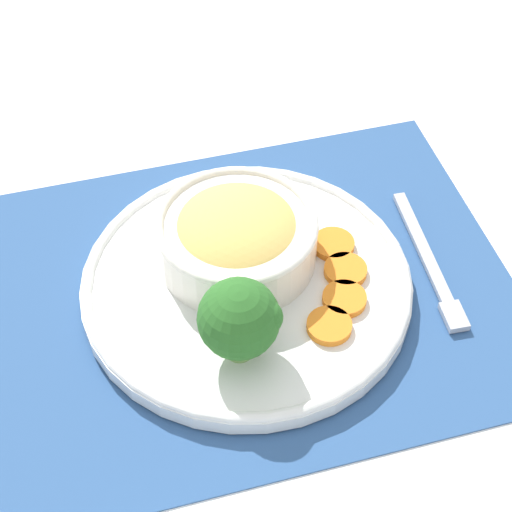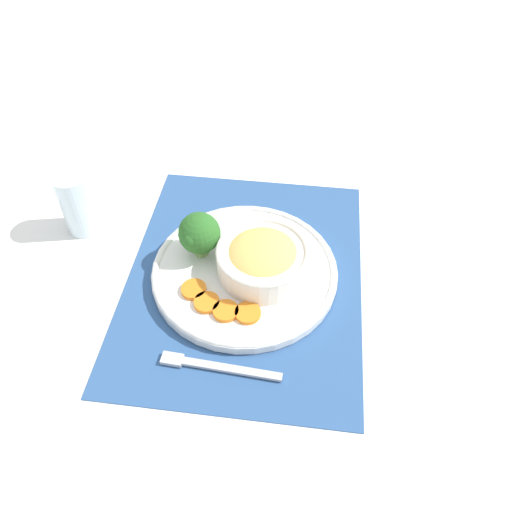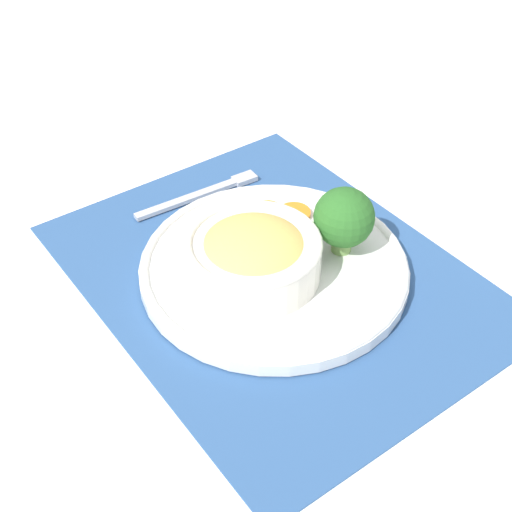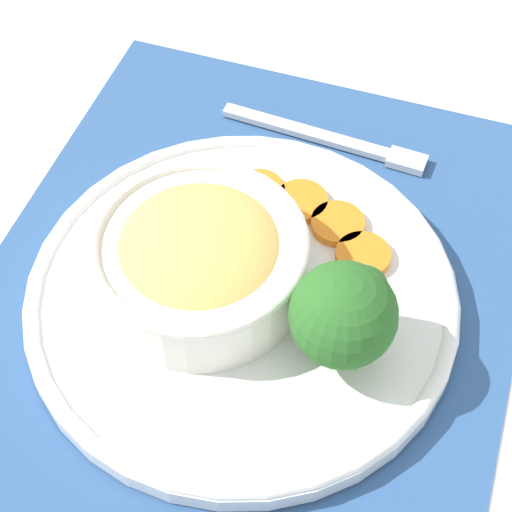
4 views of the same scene
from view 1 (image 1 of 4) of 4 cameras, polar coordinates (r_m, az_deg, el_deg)
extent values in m
plane|color=white|center=(0.83, -0.63, -2.48)|extent=(4.00, 4.00, 0.00)
cube|color=#2D5184|center=(0.83, -0.63, -2.39)|extent=(0.53, 0.42, 0.00)
cylinder|color=white|center=(0.82, -0.63, -1.95)|extent=(0.32, 0.32, 0.02)
torus|color=white|center=(0.82, -0.64, -1.59)|extent=(0.32, 0.32, 0.01)
cylinder|color=silver|center=(0.82, -1.04, 1.08)|extent=(0.15, 0.15, 0.05)
torus|color=silver|center=(0.80, -1.06, 2.23)|extent=(0.15, 0.15, 0.01)
ellipsoid|color=#E0B75B|center=(0.81, -1.05, 1.65)|extent=(0.13, 0.13, 0.05)
cylinder|color=#759E51|center=(0.75, -1.11, -5.94)|extent=(0.02, 0.02, 0.02)
sphere|color=#286023|center=(0.72, -1.16, -4.19)|extent=(0.07, 0.07, 0.07)
sphere|color=#286023|center=(0.72, 0.55, -4.09)|extent=(0.03, 0.03, 0.03)
sphere|color=#286023|center=(0.72, -2.69, -3.93)|extent=(0.03, 0.03, 0.03)
cylinder|color=orange|center=(0.78, 4.90, -4.66)|extent=(0.04, 0.04, 0.01)
cylinder|color=orange|center=(0.80, 5.91, -2.86)|extent=(0.04, 0.04, 0.01)
cylinder|color=orange|center=(0.82, 5.98, -0.96)|extent=(0.04, 0.04, 0.01)
cylinder|color=orange|center=(0.84, 5.18, 0.78)|extent=(0.04, 0.04, 0.01)
cube|color=#B7B7BC|center=(0.87, 11.32, -0.06)|extent=(0.03, 0.18, 0.01)
cube|color=#B7B7BC|center=(0.83, 13.06, -3.95)|extent=(0.02, 0.03, 0.01)
camera|label=2|loc=(0.90, 45.49, 39.62)|focal=35.00mm
camera|label=3|loc=(0.97, -46.17, 32.68)|focal=50.00mm
camera|label=4|loc=(0.45, -45.08, 21.51)|focal=60.00mm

